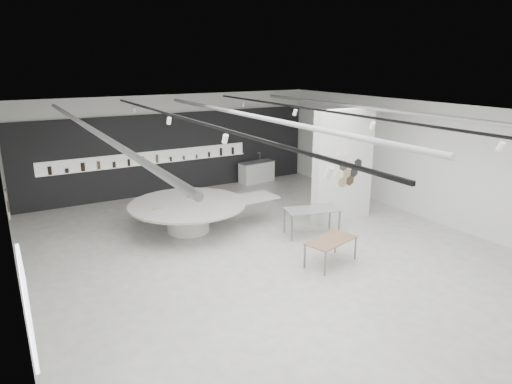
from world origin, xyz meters
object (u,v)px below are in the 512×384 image
display_island (190,213)px  sample_table_stone (312,211)px  kitchen_counter (257,172)px  sample_table_wood (331,242)px  partition_column (343,166)px

display_island → sample_table_stone: bearing=-38.0°
sample_table_stone → kitchen_counter: 6.39m
display_island → sample_table_wood: display_island is taller
partition_column → sample_table_stone: bearing=-159.2°
partition_column → kitchen_counter: size_ratio=2.20×
partition_column → kitchen_counter: (0.02, 5.53, -1.35)m
sample_table_stone → kitchen_counter: size_ratio=1.05×
sample_table_stone → display_island: bearing=145.0°
partition_column → display_island: bearing=162.4°
partition_column → display_island: (-4.67, 1.48, -1.21)m
display_island → kitchen_counter: (4.69, 4.06, -0.14)m
partition_column → display_island: partition_column is taller
sample_table_wood → kitchen_counter: kitchen_counter is taller
partition_column → sample_table_stone: size_ratio=2.10×
display_island → kitchen_counter: bearing=37.9°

